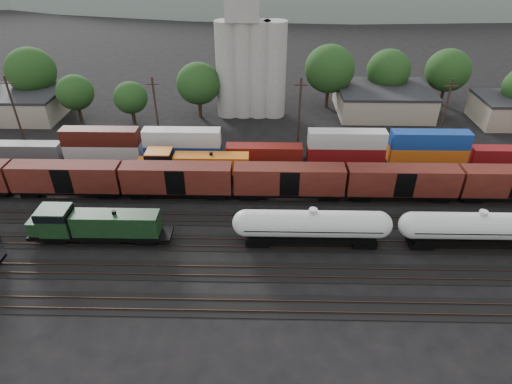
{
  "coord_description": "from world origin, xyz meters",
  "views": [
    {
      "loc": [
        6.2,
        -45.38,
        33.04
      ],
      "look_at": [
        5.19,
        2.0,
        3.0
      ],
      "focal_mm": 30.0,
      "sensor_mm": 36.0,
      "label": 1
    }
  ],
  "objects_px": {
    "tank_car_a": "(312,225)",
    "orange_locomotive": "(191,165)",
    "green_locomotive": "(92,225)",
    "grain_silo": "(250,58)"
  },
  "relations": [
    {
      "from": "green_locomotive",
      "to": "orange_locomotive",
      "type": "relative_size",
      "value": 0.93
    },
    {
      "from": "green_locomotive",
      "to": "grain_silo",
      "type": "xyz_separation_m",
      "value": [
        17.49,
        41.0,
        8.69
      ]
    },
    {
      "from": "tank_car_a",
      "to": "orange_locomotive",
      "type": "bearing_deg",
      "value": 137.81
    },
    {
      "from": "tank_car_a",
      "to": "orange_locomotive",
      "type": "xyz_separation_m",
      "value": [
        -16.55,
        15.0,
        -0.3
      ]
    },
    {
      "from": "green_locomotive",
      "to": "tank_car_a",
      "type": "distance_m",
      "value": 26.12
    },
    {
      "from": "grain_silo",
      "to": "green_locomotive",
      "type": "bearing_deg",
      "value": -113.11
    },
    {
      "from": "tank_car_a",
      "to": "orange_locomotive",
      "type": "distance_m",
      "value": 22.34
    },
    {
      "from": "green_locomotive",
      "to": "orange_locomotive",
      "type": "height_order",
      "value": "orange_locomotive"
    },
    {
      "from": "tank_car_a",
      "to": "grain_silo",
      "type": "bearing_deg",
      "value": 101.88
    },
    {
      "from": "green_locomotive",
      "to": "orange_locomotive",
      "type": "xyz_separation_m",
      "value": [
        9.57,
        15.0,
        0.03
      ]
    }
  ]
}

